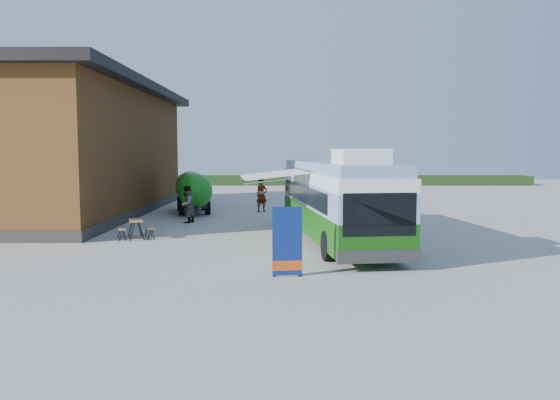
{
  "coord_description": "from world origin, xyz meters",
  "views": [
    {
      "loc": [
        1.52,
        -21.25,
        3.6
      ],
      "look_at": [
        1.35,
        3.53,
        1.4
      ],
      "focal_mm": 35.0,
      "sensor_mm": 36.0,
      "label": 1
    }
  ],
  "objects_px": {
    "slurry_tanker": "(193,189)",
    "banner": "(287,248)",
    "bus": "(335,198)",
    "person_a": "(262,195)",
    "picnic_table": "(136,225)",
    "person_b": "(187,204)"
  },
  "relations": [
    {
      "from": "bus",
      "to": "slurry_tanker",
      "type": "xyz_separation_m",
      "value": [
        -7.44,
        10.27,
        -0.39
      ]
    },
    {
      "from": "banner",
      "to": "slurry_tanker",
      "type": "xyz_separation_m",
      "value": [
        -5.48,
        16.61,
        0.54
      ]
    },
    {
      "from": "banner",
      "to": "picnic_table",
      "type": "height_order",
      "value": "banner"
    },
    {
      "from": "person_b",
      "to": "person_a",
      "type": "bearing_deg",
      "value": 164.6
    },
    {
      "from": "person_a",
      "to": "person_b",
      "type": "distance_m",
      "value": 6.2
    },
    {
      "from": "banner",
      "to": "person_b",
      "type": "relative_size",
      "value": 1.09
    },
    {
      "from": "slurry_tanker",
      "to": "banner",
      "type": "bearing_deg",
      "value": -84.83
    },
    {
      "from": "bus",
      "to": "person_b",
      "type": "xyz_separation_m",
      "value": [
        -6.98,
        5.58,
        -0.83
      ]
    },
    {
      "from": "banner",
      "to": "person_a",
      "type": "bearing_deg",
      "value": 87.32
    },
    {
      "from": "banner",
      "to": "person_a",
      "type": "distance_m",
      "value": 17.04
    },
    {
      "from": "bus",
      "to": "slurry_tanker",
      "type": "height_order",
      "value": "bus"
    },
    {
      "from": "person_b",
      "to": "picnic_table",
      "type": "bearing_deg",
      "value": 6.41
    },
    {
      "from": "banner",
      "to": "slurry_tanker",
      "type": "height_order",
      "value": "slurry_tanker"
    },
    {
      "from": "bus",
      "to": "slurry_tanker",
      "type": "bearing_deg",
      "value": 118.45
    },
    {
      "from": "bus",
      "to": "picnic_table",
      "type": "xyz_separation_m",
      "value": [
        -8.2,
        0.51,
        -1.18
      ]
    },
    {
      "from": "bus",
      "to": "person_a",
      "type": "distance_m",
      "value": 11.19
    },
    {
      "from": "banner",
      "to": "picnic_table",
      "type": "bearing_deg",
      "value": 124.85
    },
    {
      "from": "picnic_table",
      "to": "person_a",
      "type": "bearing_deg",
      "value": 44.84
    },
    {
      "from": "picnic_table",
      "to": "slurry_tanker",
      "type": "relative_size",
      "value": 0.27
    },
    {
      "from": "person_a",
      "to": "slurry_tanker",
      "type": "distance_m",
      "value": 4.09
    },
    {
      "from": "banner",
      "to": "person_b",
      "type": "xyz_separation_m",
      "value": [
        -5.01,
        11.92,
        0.1
      ]
    },
    {
      "from": "bus",
      "to": "banner",
      "type": "xyz_separation_m",
      "value": [
        -1.97,
        -6.34,
        -0.93
      ]
    }
  ]
}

